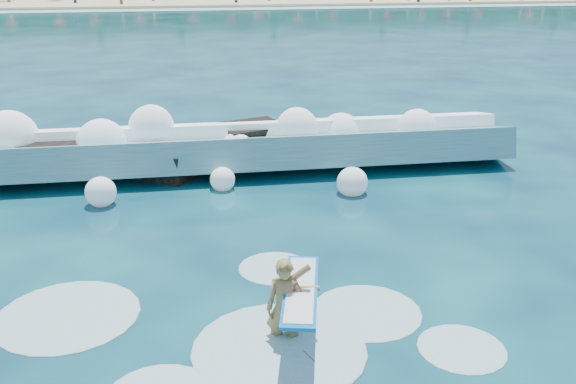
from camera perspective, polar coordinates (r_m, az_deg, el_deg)
name	(u,v)px	position (r m, az deg, el deg)	size (l,w,h in m)	color
ground	(230,287)	(13.05, -5.15, -8.38)	(200.00, 200.00, 0.00)	#071E39
beach	(185,1)	(89.62, -9.16, 16.41)	(140.00, 20.00, 0.40)	tan
wet_band	(186,9)	(78.66, -9.06, 15.75)	(140.00, 5.00, 0.08)	silver
breaking_wave	(197,151)	(19.89, -8.08, 3.66)	(19.35, 2.96, 1.67)	teal
rock_cluster	(154,155)	(20.20, -11.83, 3.24)	(8.10, 3.34, 1.37)	black
surfer_with_board	(289,304)	(11.08, 0.06, -9.96)	(1.21, 2.97, 1.81)	olive
wave_spray	(170,140)	(19.66, -10.45, 4.59)	(15.38, 4.41, 2.09)	white
surf_foam	(231,332)	(11.65, -5.12, -12.26)	(8.85, 5.57, 0.15)	silver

